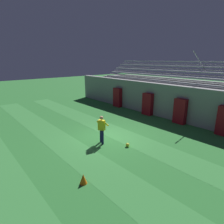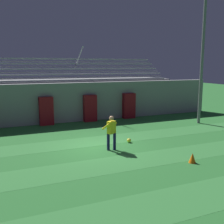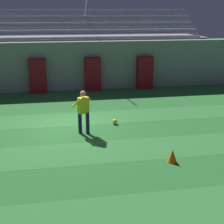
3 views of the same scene
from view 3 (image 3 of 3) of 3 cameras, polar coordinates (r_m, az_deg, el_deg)
name	(u,v)px [view 3 (image 3 of 3)]	position (r m, az deg, el deg)	size (l,w,h in m)	color
ground_plane	(71,127)	(12.65, -7.51, -2.78)	(80.00, 80.00, 0.00)	#2D7533
turf_stripe_near	(83,221)	(7.34, -5.25, -19.28)	(28.00, 1.75, 0.01)	#38843D
turf_stripe_mid	(74,154)	(10.35, -6.87, -7.57)	(28.00, 1.75, 0.01)	#38843D
turf_stripe_far	(70,119)	(13.60, -7.70, -1.28)	(28.00, 1.75, 0.01)	#38843D
back_wall	(65,66)	(18.60, -8.60, 8.30)	(24.00, 0.60, 2.80)	gray
padding_pillar_gate_left	(38,76)	(18.17, -13.43, 6.38)	(0.94, 0.44, 1.92)	maroon
padding_pillar_gate_right	(93,74)	(18.23, -3.57, 6.87)	(0.94, 0.44, 1.92)	maroon
padding_pillar_far_right	(145,73)	(18.82, 6.02, 7.15)	(0.94, 0.44, 1.92)	maroon
bleacher_stand	(64,59)	(20.90, -8.79, 9.62)	(18.00, 4.05, 5.43)	gray
goalkeeper	(83,109)	(11.68, -5.28, 0.49)	(0.71, 0.66, 1.67)	#19194C
soccer_ball	(115,122)	(12.84, 0.50, -1.77)	(0.22, 0.22, 0.22)	yellow
traffic_cone	(172,156)	(9.84, 10.98, -7.86)	(0.30, 0.30, 0.42)	orange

